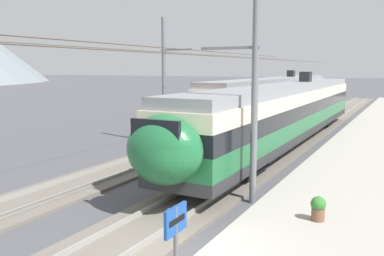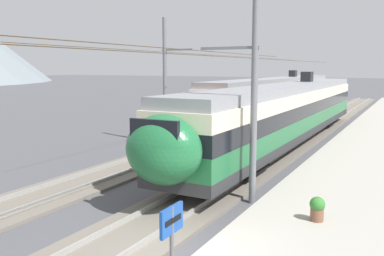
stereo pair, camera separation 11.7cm
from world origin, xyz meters
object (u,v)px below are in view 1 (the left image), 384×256
at_px(train_near_platform, 286,111).
at_px(potted_plant_platform_edge, 318,207).
at_px(catenary_mast_mid, 251,89).
at_px(platform_sign, 176,236).
at_px(train_far_track, 276,94).
at_px(catenary_mast_far_side, 166,79).

height_order(train_near_platform, potted_plant_platform_edge, train_near_platform).
xyz_separation_m(catenary_mast_mid, platform_sign, (-7.76, -1.47, -2.21)).
bearing_deg(platform_sign, train_far_track, 13.82).
bearing_deg(catenary_mast_mid, train_far_track, 14.72).
distance_m(train_far_track, potted_plant_platform_edge, 29.65).
bearing_deg(potted_plant_platform_edge, catenary_mast_mid, 58.44).
bearing_deg(train_far_track, catenary_mast_far_side, 174.65).
bearing_deg(train_near_platform, catenary_mast_far_side, 113.47).
xyz_separation_m(train_far_track, platform_sign, (-34.04, -8.37, -0.34)).
distance_m(platform_sign, potted_plant_platform_edge, 6.30).
distance_m(train_near_platform, train_far_track, 15.86).
distance_m(catenary_mast_mid, potted_plant_platform_edge, 4.65).
bearing_deg(train_far_track, train_near_platform, -161.15).
relative_size(catenary_mast_far_side, platform_sign, 22.43).
xyz_separation_m(catenary_mast_mid, catenary_mast_far_side, (8.32, 8.59, 0.01)).
distance_m(train_near_platform, platform_sign, 19.31).
distance_m(train_far_track, platform_sign, 35.06).
relative_size(catenary_mast_mid, catenary_mast_far_side, 1.00).
height_order(platform_sign, potted_plant_platform_edge, platform_sign).
height_order(catenary_mast_mid, catenary_mast_far_side, catenary_mast_mid).
bearing_deg(potted_plant_platform_edge, catenary_mast_far_side, 48.59).
bearing_deg(train_far_track, catenary_mast_mid, -165.28).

